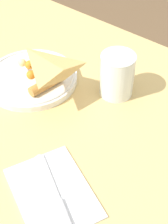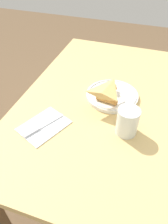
{
  "view_description": "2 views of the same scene",
  "coord_description": "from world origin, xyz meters",
  "px_view_note": "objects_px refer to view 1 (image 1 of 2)",
  "views": [
    {
      "loc": [
        -0.49,
        0.41,
        1.28
      ],
      "look_at": [
        -0.16,
        0.01,
        0.76
      ],
      "focal_mm": 55.0,
      "sensor_mm": 36.0,
      "label": 1
    },
    {
      "loc": [
        -0.74,
        -0.15,
        1.33
      ],
      "look_at": [
        -0.15,
        0.05,
        0.77
      ],
      "focal_mm": 35.0,
      "sensor_mm": 36.0,
      "label": 2
    }
  ],
  "objects_px": {
    "plate_pizza": "(31,76)",
    "butter_knife": "(54,195)",
    "dining_table": "(38,121)",
    "napkin_folded": "(53,192)",
    "milk_glass": "(117,75)"
  },
  "relations": [
    {
      "from": "milk_glass",
      "to": "dining_table",
      "type": "bearing_deg",
      "value": 35.2
    },
    {
      "from": "dining_table",
      "to": "plate_pizza",
      "type": "relative_size",
      "value": 4.82
    },
    {
      "from": "butter_knife",
      "to": "dining_table",
      "type": "bearing_deg",
      "value": -8.59
    },
    {
      "from": "butter_knife",
      "to": "milk_glass",
      "type": "bearing_deg",
      "value": -46.24
    },
    {
      "from": "plate_pizza",
      "to": "butter_knife",
      "type": "distance_m",
      "value": 0.34
    },
    {
      "from": "milk_glass",
      "to": "napkin_folded",
      "type": "distance_m",
      "value": 0.31
    },
    {
      "from": "napkin_folded",
      "to": "milk_glass",
      "type": "bearing_deg",
      "value": -76.64
    },
    {
      "from": "dining_table",
      "to": "napkin_folded",
      "type": "height_order",
      "value": "napkin_folded"
    },
    {
      "from": "napkin_folded",
      "to": "butter_knife",
      "type": "xyz_separation_m",
      "value": [
        -0.01,
        0.0,
        0.0
      ]
    },
    {
      "from": "milk_glass",
      "to": "napkin_folded",
      "type": "height_order",
      "value": "milk_glass"
    },
    {
      "from": "plate_pizza",
      "to": "butter_knife",
      "type": "bearing_deg",
      "value": 141.91
    },
    {
      "from": "plate_pizza",
      "to": "napkin_folded",
      "type": "xyz_separation_m",
      "value": [
        -0.26,
        0.2,
        -0.01
      ]
    },
    {
      "from": "dining_table",
      "to": "butter_knife",
      "type": "xyz_separation_m",
      "value": [
        -0.24,
        0.19,
        0.12
      ]
    },
    {
      "from": "dining_table",
      "to": "milk_glass",
      "type": "xyz_separation_m",
      "value": [
        -0.16,
        -0.12,
        0.17
      ]
    },
    {
      "from": "milk_glass",
      "to": "butter_knife",
      "type": "xyz_separation_m",
      "value": [
        -0.08,
        0.3,
        -0.04
      ]
    }
  ]
}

